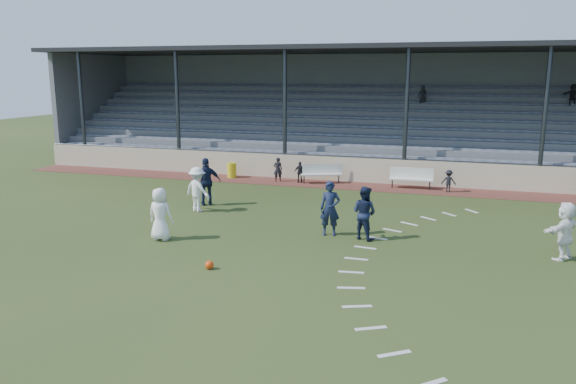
% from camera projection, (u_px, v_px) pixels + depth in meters
% --- Properties ---
extents(ground, '(90.00, 90.00, 0.00)m').
position_uv_depth(ground, '(264.00, 250.00, 17.10)').
color(ground, '#2D3C18').
rests_on(ground, ground).
extents(cinder_track, '(34.00, 2.00, 0.02)m').
position_uv_depth(cinder_track, '(337.00, 185.00, 26.90)').
color(cinder_track, '#582A23').
rests_on(cinder_track, ground).
extents(retaining_wall, '(34.00, 0.18, 1.20)m').
position_uv_depth(retaining_wall, '(342.00, 169.00, 27.76)').
color(retaining_wall, beige).
rests_on(retaining_wall, ground).
extents(bench_left, '(2.00, 1.20, 0.95)m').
position_uv_depth(bench_left, '(322.00, 171.00, 27.26)').
color(bench_left, silver).
rests_on(bench_left, cinder_track).
extents(bench_right, '(2.01, 0.49, 0.95)m').
position_uv_depth(bench_right, '(411.00, 176.00, 26.00)').
color(bench_right, silver).
rests_on(bench_right, cinder_track).
extents(trash_bin, '(0.47, 0.47, 0.75)m').
position_uv_depth(trash_bin, '(232.00, 170.00, 28.69)').
color(trash_bin, gold).
rests_on(trash_bin, cinder_track).
extents(football, '(0.24, 0.24, 0.24)m').
position_uv_depth(football, '(209.00, 265.00, 15.42)').
color(football, '#E2400D').
rests_on(football, ground).
extents(player_white_lead, '(0.85, 0.57, 1.71)m').
position_uv_depth(player_white_lead, '(160.00, 214.00, 17.97)').
color(player_white_lead, white).
rests_on(player_white_lead, ground).
extents(player_navy_lead, '(0.72, 0.53, 1.82)m').
position_uv_depth(player_navy_lead, '(330.00, 209.00, 18.48)').
color(player_navy_lead, '#141E39').
rests_on(player_navy_lead, ground).
extents(player_navy_mid, '(1.04, 0.94, 1.74)m').
position_uv_depth(player_navy_mid, '(364.00, 213.00, 18.08)').
color(player_navy_mid, '#141E39').
rests_on(player_navy_mid, ground).
extents(player_white_wing, '(1.27, 0.98, 1.74)m').
position_uv_depth(player_white_wing, '(197.00, 189.00, 21.68)').
color(player_white_wing, white).
rests_on(player_white_wing, ground).
extents(player_navy_wing, '(1.22, 1.00, 1.94)m').
position_uv_depth(player_navy_wing, '(207.00, 182.00, 22.68)').
color(player_navy_wing, '#141E39').
rests_on(player_navy_wing, ground).
extents(player_white_back, '(1.33, 1.57, 1.70)m').
position_uv_depth(player_white_back, '(565.00, 231.00, 16.10)').
color(player_white_back, white).
rests_on(player_white_back, ground).
extents(sub_left_near, '(0.51, 0.42, 1.19)m').
position_uv_depth(sub_left_near, '(278.00, 169.00, 27.62)').
color(sub_left_near, black).
rests_on(sub_left_near, cinder_track).
extents(sub_left_far, '(0.65, 0.40, 1.03)m').
position_uv_depth(sub_left_far, '(300.00, 172.00, 27.32)').
color(sub_left_far, black).
rests_on(sub_left_far, cinder_track).
extents(sub_right, '(0.66, 0.39, 1.00)m').
position_uv_depth(sub_right, '(449.00, 181.00, 25.21)').
color(sub_right, black).
rests_on(sub_right, cinder_track).
extents(grandstand, '(34.60, 9.00, 6.61)m').
position_uv_depth(grandstand, '(360.00, 128.00, 31.82)').
color(grandstand, slate).
rests_on(grandstand, ground).
extents(penalty_arc, '(3.89, 14.63, 0.01)m').
position_uv_depth(penalty_arc, '(401.00, 263.00, 15.90)').
color(penalty_arc, silver).
rests_on(penalty_arc, ground).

